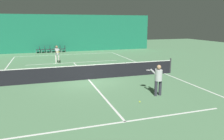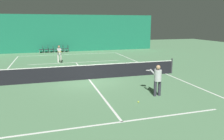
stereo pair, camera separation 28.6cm
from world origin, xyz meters
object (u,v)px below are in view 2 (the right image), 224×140
object	(u,v)px
courtside_chair_1	(47,49)
courtside_chair_4	(62,48)
courtside_chair_3	(57,48)
courtside_chair_5	(67,48)
tennis_net	(89,71)
player_near	(157,78)
tennis_ball	(138,102)
courtside_chair_0	(42,49)
player_far	(59,53)
courtside_chair_2	(52,49)

from	to	relation	value
courtside_chair_1	courtside_chair_4	xyz separation A→B (m)	(1.79, 0.00, 0.00)
courtside_chair_3	courtside_chair_5	bearing A→B (deg)	90.00
tennis_net	player_near	world-z (taller)	player_near
courtside_chair_1	courtside_chair_5	bearing A→B (deg)	90.00
tennis_net	courtside_chair_3	bearing A→B (deg)	95.12
courtside_chair_5	tennis_ball	world-z (taller)	courtside_chair_5
player_near	courtside_chair_0	size ratio (longest dim) A/B	1.83
player_far	courtside_chair_0	distance (m)	7.49
tennis_net	courtside_chair_0	size ratio (longest dim) A/B	14.29
player_near	courtside_chair_3	bearing A→B (deg)	9.14
player_near	courtside_chair_3	xyz separation A→B (m)	(-3.87, 18.20, -0.41)
courtside_chair_0	courtside_chair_2	distance (m)	1.19
courtside_chair_1	courtside_chair_2	bearing A→B (deg)	90.00
courtside_chair_5	courtside_chair_4	bearing A→B (deg)	-90.00
player_near	courtside_chair_1	size ratio (longest dim) A/B	1.83
player_far	courtside_chair_3	world-z (taller)	player_far
courtside_chair_1	courtside_chair_4	bearing A→B (deg)	90.00
courtside_chair_2	courtside_chair_5	bearing A→B (deg)	90.00
tennis_net	tennis_ball	world-z (taller)	tennis_net
courtside_chair_4	player_far	bearing A→B (deg)	-5.79
tennis_net	courtside_chair_4	xyz separation A→B (m)	(-0.67, 14.10, -0.03)
player_near	player_far	size ratio (longest dim) A/B	1.00
courtside_chair_1	courtside_chair_4	distance (m)	1.79
courtside_chair_0	tennis_ball	bearing A→B (deg)	13.14
courtside_chair_1	tennis_ball	distance (m)	19.25
player_near	courtside_chair_1	distance (m)	18.90
courtside_chair_3	courtside_chair_2	bearing A→B (deg)	-90.00
courtside_chair_5	player_far	bearing A→B (deg)	-10.38
courtside_chair_3	tennis_ball	size ratio (longest dim) A/B	12.73
player_near	courtside_chair_4	size ratio (longest dim) A/B	1.83
tennis_net	player_far	bearing A→B (deg)	101.67
tennis_net	player_far	distance (m)	6.97
courtside_chair_1	courtside_chair_5	world-z (taller)	same
courtside_chair_0	courtside_chair_1	distance (m)	0.60
courtside_chair_0	courtside_chair_3	bearing A→B (deg)	90.00
courtside_chair_4	player_near	bearing A→B (deg)	10.20
tennis_net	courtside_chair_1	size ratio (longest dim) A/B	14.29
tennis_net	courtside_chair_2	xyz separation A→B (m)	(-1.86, 14.10, -0.03)
player_far	courtside_chair_3	bearing A→B (deg)	178.43
player_near	courtside_chair_2	xyz separation A→B (m)	(-4.47, 18.20, -0.41)
player_far	tennis_ball	size ratio (longest dim) A/B	23.31
player_near	courtside_chair_1	bearing A→B (deg)	12.68
tennis_net	player_far	size ratio (longest dim) A/B	7.80
courtside_chair_1	courtside_chair_4	size ratio (longest dim) A/B	1.00
courtside_chair_4	courtside_chair_0	bearing A→B (deg)	-90.00
courtside_chair_2	player_far	bearing A→B (deg)	3.56
courtside_chair_4	courtside_chair_1	bearing A→B (deg)	-90.00
tennis_net	tennis_ball	xyz separation A→B (m)	(1.35, -4.76, -0.48)
courtside_chair_4	tennis_ball	bearing A→B (deg)	6.10
courtside_chair_0	tennis_ball	world-z (taller)	courtside_chair_0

